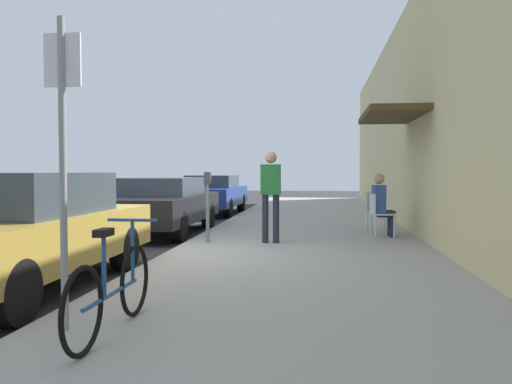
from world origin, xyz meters
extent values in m
plane|color=#2D2D30|center=(0.00, 0.00, 0.00)|extent=(60.00, 60.00, 0.00)
cube|color=#9E9B93|center=(2.25, 2.00, 0.06)|extent=(4.50, 32.00, 0.12)
cube|color=beige|center=(4.65, 2.00, 2.67)|extent=(0.30, 32.00, 5.33)
cube|color=#4C381E|center=(3.95, 2.68, 2.60)|extent=(1.10, 2.80, 0.12)
cube|color=#A58433|center=(-1.10, -2.31, 0.62)|extent=(1.80, 4.40, 0.60)
cube|color=#333D47|center=(-1.10, -2.16, 1.18)|extent=(1.48, 2.11, 0.52)
cylinder|color=black|center=(-0.31, -0.94, 0.32)|extent=(0.22, 0.64, 0.64)
cylinder|color=black|center=(-1.89, -0.94, 0.32)|extent=(0.22, 0.64, 0.64)
cylinder|color=black|center=(-0.31, -3.67, 0.32)|extent=(0.22, 0.64, 0.64)
cube|color=black|center=(-1.10, 3.36, 0.61)|extent=(1.80, 4.40, 0.58)
cube|color=#333D47|center=(-1.10, 3.51, 1.10)|extent=(1.48, 2.11, 0.40)
cylinder|color=black|center=(-0.31, 4.72, 0.32)|extent=(0.22, 0.64, 0.64)
cylinder|color=black|center=(-1.89, 4.72, 0.32)|extent=(0.22, 0.64, 0.64)
cylinder|color=black|center=(-0.31, 1.99, 0.32)|extent=(0.22, 0.64, 0.64)
cylinder|color=black|center=(-1.89, 1.99, 0.32)|extent=(0.22, 0.64, 0.64)
cube|color=navy|center=(-1.10, 8.90, 0.62)|extent=(1.80, 4.40, 0.59)
cube|color=#333D47|center=(-1.10, 9.05, 1.11)|extent=(1.48, 2.11, 0.41)
cylinder|color=black|center=(-0.31, 10.27, 0.32)|extent=(0.22, 0.64, 0.64)
cylinder|color=black|center=(-1.89, 10.27, 0.32)|extent=(0.22, 0.64, 0.64)
cylinder|color=black|center=(-0.31, 7.54, 0.32)|extent=(0.22, 0.64, 0.64)
cylinder|color=black|center=(-1.89, 7.54, 0.32)|extent=(0.22, 0.64, 0.64)
cylinder|color=slate|center=(0.45, 1.23, 0.67)|extent=(0.07, 0.07, 1.10)
cube|color=#383D42|center=(0.45, 1.23, 1.33)|extent=(0.12, 0.10, 0.22)
cylinder|color=gray|center=(0.40, -4.07, 1.42)|extent=(0.06, 0.06, 2.60)
cube|color=white|center=(0.40, -4.05, 2.37)|extent=(0.32, 0.02, 0.44)
torus|color=black|center=(0.83, -3.58, 0.45)|extent=(0.04, 0.66, 0.66)
torus|color=black|center=(0.83, -4.63, 0.45)|extent=(0.04, 0.66, 0.66)
cylinder|color=#1E4C8C|center=(0.83, -4.10, 0.45)|extent=(0.04, 1.05, 0.04)
cylinder|color=#1E4C8C|center=(0.83, -4.25, 0.70)|extent=(0.04, 0.04, 0.50)
cube|color=black|center=(0.83, -4.25, 0.97)|extent=(0.10, 0.20, 0.06)
cylinder|color=#1E4C8C|center=(0.83, -3.63, 0.73)|extent=(0.03, 0.03, 0.56)
cylinder|color=#1E4C8C|center=(0.83, -3.63, 1.01)|extent=(0.46, 0.03, 0.03)
cylinder|color=silver|center=(3.96, 2.76, 0.34)|extent=(0.04, 0.04, 0.45)
cylinder|color=silver|center=(4.00, 2.38, 0.34)|extent=(0.04, 0.04, 0.45)
cylinder|color=silver|center=(3.58, 2.71, 0.34)|extent=(0.04, 0.04, 0.45)
cylinder|color=silver|center=(3.62, 2.34, 0.34)|extent=(0.04, 0.04, 0.45)
cube|color=silver|center=(3.79, 2.55, 0.59)|extent=(0.49, 0.49, 0.03)
cube|color=silver|center=(3.59, 2.52, 0.79)|extent=(0.08, 0.44, 0.40)
cylinder|color=#232838|center=(3.96, 2.67, 0.35)|extent=(0.11, 0.11, 0.47)
cylinder|color=#232838|center=(3.83, 2.65, 0.59)|extent=(0.37, 0.18, 0.14)
cylinder|color=#232838|center=(3.98, 2.47, 0.35)|extent=(0.11, 0.11, 0.47)
cylinder|color=#232838|center=(3.85, 2.46, 0.59)|extent=(0.37, 0.18, 0.14)
cube|color=#334C99|center=(3.71, 2.54, 0.89)|extent=(0.26, 0.38, 0.56)
sphere|color=tan|center=(3.71, 2.54, 1.30)|extent=(0.22, 0.22, 0.22)
cylinder|color=silver|center=(4.03, 3.56, 0.34)|extent=(0.04, 0.04, 0.45)
cylinder|color=silver|center=(3.92, 3.20, 0.34)|extent=(0.04, 0.04, 0.45)
cylinder|color=silver|center=(3.66, 3.67, 0.34)|extent=(0.04, 0.04, 0.45)
cylinder|color=silver|center=(3.55, 3.30, 0.34)|extent=(0.04, 0.04, 0.45)
cube|color=silver|center=(3.79, 3.43, 0.59)|extent=(0.55, 0.55, 0.03)
cube|color=silver|center=(3.59, 3.49, 0.79)|extent=(0.15, 0.43, 0.40)
cylinder|color=#232838|center=(1.51, 1.37, 0.57)|extent=(0.12, 0.12, 0.90)
cylinder|color=#232838|center=(1.71, 1.37, 0.57)|extent=(0.12, 0.12, 0.90)
cube|color=#267233|center=(1.61, 1.37, 1.30)|extent=(0.36, 0.22, 0.56)
sphere|color=tan|center=(1.61, 1.37, 1.71)|extent=(0.22, 0.22, 0.22)
camera|label=1|loc=(2.51, -8.09, 1.45)|focal=35.99mm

